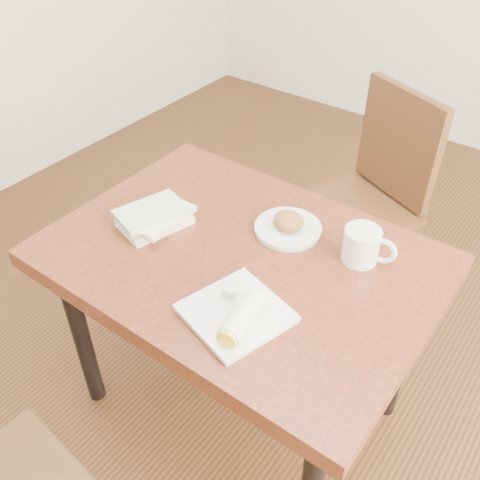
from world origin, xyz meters
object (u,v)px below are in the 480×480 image
Objects in this scene: coffee_mug at (363,245)px; book_stack at (155,217)px; plate_scone at (288,226)px; plate_burrito at (237,314)px; chair_far at (371,189)px; table at (240,275)px.

book_stack is (-0.59, -0.23, -0.03)m from coffee_mug.
plate_scone is at bearing -176.79° from coffee_mug.
book_stack is at bearing -148.20° from plate_scone.
plate_burrito is at bearing -76.03° from plate_scone.
plate_burrito is at bearing -84.52° from chair_far.
plate_burrito is (0.10, -0.39, 0.00)m from plate_scone.
coffee_mug is at bearing 31.99° from table.
plate_burrito reaches higher than table.
coffee_mug is at bearing 3.21° from plate_scone.
chair_far is 1.08m from plate_burrito.
coffee_mug is 0.53× the size of plate_burrito.
book_stack is at bearing -111.55° from chair_far.
table is at bearing -148.01° from coffee_mug.
table is 0.29m from plate_burrito.
plate_burrito reaches higher than plate_scone.
plate_scone reaches higher than table.
plate_scone is 1.34× the size of coffee_mug.
chair_far reaches higher than book_stack.
plate_scone is 0.41m from book_stack.
table is 0.32m from book_stack.
chair_far is at bearing 68.45° from book_stack.
book_stack is at bearing -171.24° from table.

